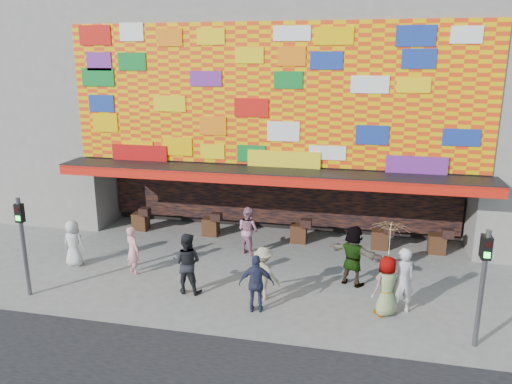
% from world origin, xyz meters
% --- Properties ---
extents(ground, '(90.00, 90.00, 0.00)m').
position_xyz_m(ground, '(0.00, 0.00, 0.00)').
color(ground, slate).
rests_on(ground, ground).
extents(shop_building, '(15.20, 9.40, 10.00)m').
position_xyz_m(shop_building, '(0.00, 8.18, 5.23)').
color(shop_building, gray).
rests_on(shop_building, ground).
extents(neighbor_left, '(11.00, 8.00, 12.00)m').
position_xyz_m(neighbor_left, '(-13.00, 8.00, 6.00)').
color(neighbor_left, gray).
rests_on(neighbor_left, ground).
extents(signal_left, '(0.22, 0.20, 3.00)m').
position_xyz_m(signal_left, '(-6.20, -1.50, 1.86)').
color(signal_left, '#59595B').
rests_on(signal_left, ground).
extents(signal_right, '(0.22, 0.20, 3.00)m').
position_xyz_m(signal_right, '(6.20, -1.50, 1.86)').
color(signal_right, '#59595B').
rests_on(signal_right, ground).
extents(ped_a, '(0.81, 0.56, 1.59)m').
position_xyz_m(ped_a, '(-6.10, 0.75, 0.79)').
color(ped_a, silver).
rests_on(ped_a, ground).
extents(ped_b, '(0.70, 0.64, 1.60)m').
position_xyz_m(ped_b, '(-3.86, 0.60, 0.80)').
color(ped_b, pink).
rests_on(ped_b, ground).
extents(ped_c, '(0.92, 0.72, 1.86)m').
position_xyz_m(ped_c, '(-1.67, -0.28, 0.93)').
color(ped_c, black).
rests_on(ped_c, ground).
extents(ped_d, '(1.14, 0.84, 1.58)m').
position_xyz_m(ped_d, '(0.63, -0.19, 0.79)').
color(ped_d, tan).
rests_on(ped_d, ground).
extents(ped_e, '(1.03, 0.56, 1.66)m').
position_xyz_m(ped_e, '(0.61, -0.98, 0.83)').
color(ped_e, '#2B2F4B').
rests_on(ped_e, ground).
extents(ped_f, '(1.84, 1.26, 1.91)m').
position_xyz_m(ped_f, '(3.13, 1.33, 0.95)').
color(ped_f, gray).
rests_on(ped_f, ground).
extents(ped_g, '(0.98, 0.94, 1.69)m').
position_xyz_m(ped_g, '(4.08, -0.39, 0.84)').
color(ped_g, gray).
rests_on(ped_g, ground).
extents(ped_h, '(0.79, 0.64, 1.89)m').
position_xyz_m(ped_h, '(4.49, -0.15, 0.95)').
color(ped_h, beige).
rests_on(ped_h, ground).
extents(ped_i, '(1.06, 1.00, 1.72)m').
position_xyz_m(ped_i, '(-0.62, 3.14, 0.86)').
color(ped_i, '#BA7890').
rests_on(ped_i, ground).
extents(parasol, '(1.10, 1.12, 1.91)m').
position_xyz_m(parasol, '(4.08, -0.39, 2.18)').
color(parasol, '#FEEEA0').
rests_on(parasol, ground).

